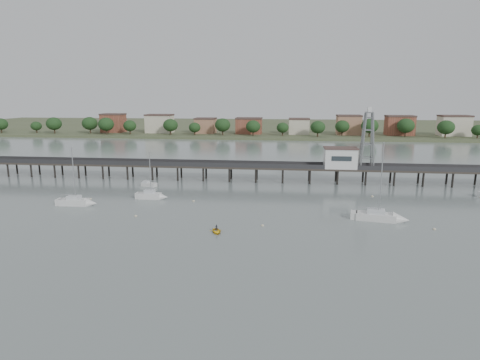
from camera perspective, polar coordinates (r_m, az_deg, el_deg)
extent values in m
plane|color=slate|center=(50.39, -7.07, -14.34)|extent=(500.00, 500.00, 0.00)
cube|color=#2D2823|center=(106.06, 0.48, 1.87)|extent=(150.00, 5.00, 0.50)
cube|color=#333335|center=(103.57, 0.33, 2.08)|extent=(150.00, 0.12, 1.10)
cube|color=#333335|center=(108.28, 0.61, 2.51)|extent=(150.00, 0.12, 1.10)
cylinder|color=black|center=(104.56, 0.36, 0.64)|extent=(0.50, 0.50, 4.40)
cylinder|color=black|center=(108.27, 0.58, 1.03)|extent=(0.50, 0.50, 4.40)
cube|color=silver|center=(105.94, 14.07, 3.01)|extent=(8.00, 5.00, 5.00)
cube|color=#4C3833|center=(105.58, 14.14, 4.43)|extent=(8.40, 5.40, 0.30)
cube|color=slate|center=(105.91, 17.92, 9.13)|extent=(1.80, 1.80, 0.30)
cube|color=silver|center=(105.88, 17.94, 9.54)|extent=(0.90, 0.90, 1.20)
cube|color=silver|center=(89.80, -22.50, -3.03)|extent=(5.84, 2.47, 1.65)
cone|color=silver|center=(88.25, -20.41, -3.12)|extent=(2.49, 2.33, 2.24)
cube|color=silver|center=(89.53, -22.56, -2.31)|extent=(2.63, 1.89, 0.75)
cylinder|color=#A5A8AA|center=(88.33, -22.58, 0.86)|extent=(0.18, 0.18, 10.79)
cylinder|color=#A5A8AA|center=(89.84, -23.13, -1.94)|extent=(3.36, 0.26, 0.12)
cube|color=silver|center=(90.35, -12.71, -2.32)|extent=(4.90, 1.91, 1.65)
cone|color=silver|center=(89.39, -10.85, -2.39)|extent=(2.04, 1.90, 1.90)
cube|color=silver|center=(90.07, -12.74, -1.59)|extent=(2.18, 1.52, 0.75)
cylinder|color=#A5A8AA|center=(89.09, -12.66, 1.05)|extent=(0.18, 0.18, 9.18)
cylinder|color=#A5A8AA|center=(90.22, -13.25, -1.24)|extent=(2.85, 0.12, 0.12)
cube|color=silver|center=(77.27, 18.73, -5.08)|extent=(7.28, 3.91, 1.65)
cone|color=silver|center=(77.56, 21.92, -5.26)|extent=(3.32, 3.17, 2.69)
cube|color=silver|center=(76.95, 18.78, -4.25)|extent=(3.41, 2.67, 0.75)
cylinder|color=#A5A8AA|center=(75.56, 19.46, 0.20)|extent=(0.18, 0.18, 12.95)
cylinder|color=#A5A8AA|center=(76.77, 17.95, -3.80)|extent=(3.98, 0.86, 0.12)
cube|color=silver|center=(102.71, -12.81, -0.68)|extent=(4.20, 2.73, 1.08)
cube|color=silver|center=(103.09, -13.21, -0.28)|extent=(1.63, 1.63, 0.65)
imported|color=yellow|center=(67.08, -3.36, -7.45)|extent=(2.14, 1.28, 2.89)
imported|color=black|center=(67.08, -3.36, -7.45)|extent=(0.56, 1.16, 0.27)
ellipsoid|color=beige|center=(86.65, -6.62, -2.98)|extent=(0.56, 0.56, 0.39)
ellipsoid|color=beige|center=(75.82, 25.91, -6.30)|extent=(0.56, 0.56, 0.39)
ellipsoid|color=beige|center=(77.97, -14.60, -4.98)|extent=(0.56, 0.56, 0.39)
ellipsoid|color=beige|center=(93.62, -20.49, -2.54)|extent=(0.56, 0.56, 0.39)
ellipsoid|color=beige|center=(94.76, 18.30, -2.22)|extent=(0.56, 0.56, 0.39)
ellipsoid|color=beige|center=(70.27, 3.22, -6.47)|extent=(0.56, 0.56, 0.39)
cube|color=#475133|center=(289.88, 4.42, 7.56)|extent=(500.00, 170.00, 1.40)
cube|color=brown|center=(248.92, -17.55, 7.54)|extent=(13.00, 10.50, 9.00)
cube|color=brown|center=(238.91, -11.35, 7.70)|extent=(13.00, 10.50, 9.00)
cube|color=brown|center=(232.08, -4.93, 7.77)|extent=(13.00, 10.50, 9.00)
cube|color=brown|center=(228.43, 1.28, 7.74)|extent=(13.00, 10.50, 9.00)
cube|color=brown|center=(227.55, 8.38, 7.60)|extent=(13.00, 10.50, 9.00)
cube|color=brown|center=(229.96, 15.18, 7.36)|extent=(13.00, 10.50, 9.00)
cube|color=brown|center=(235.46, 21.73, 7.03)|extent=(13.00, 10.50, 9.00)
cube|color=brown|center=(244.20, 28.12, 6.62)|extent=(13.00, 10.50, 9.00)
ellipsoid|color=#17391A|center=(252.22, -24.95, 7.11)|extent=(8.00, 8.00, 6.80)
ellipsoid|color=#17391A|center=(215.75, 3.65, 7.56)|extent=(8.00, 8.00, 6.80)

